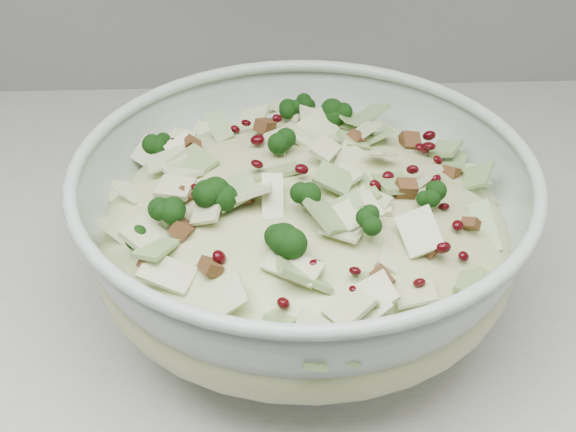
% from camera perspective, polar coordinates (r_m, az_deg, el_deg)
% --- Properties ---
extents(mixing_bowl, '(0.40, 0.40, 0.13)m').
position_cam_1_polar(mixing_bowl, '(0.59, 1.10, -1.37)').
color(mixing_bowl, '#B7C9BC').
rests_on(mixing_bowl, counter).
extents(salad, '(0.33, 0.33, 0.13)m').
position_cam_1_polar(salad, '(0.58, 1.13, 0.30)').
color(salad, '#C5D08E').
rests_on(salad, mixing_bowl).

